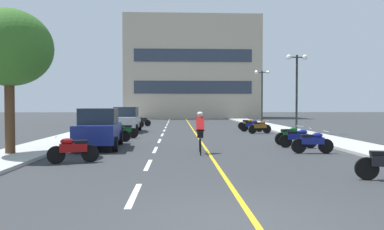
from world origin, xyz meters
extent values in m
plane|color=#2D3033|center=(0.00, 21.00, 0.00)|extent=(140.00, 140.00, 0.00)
cube|color=#A8A8A3|center=(-7.20, 24.00, 0.06)|extent=(2.40, 72.00, 0.12)
cube|color=#A8A8A3|center=(7.20, 24.00, 0.06)|extent=(2.40, 72.00, 0.12)
cube|color=silver|center=(-2.00, 2.00, 0.00)|extent=(0.14, 2.20, 0.01)
cube|color=silver|center=(-2.00, 6.00, 0.00)|extent=(0.14, 2.20, 0.01)
cube|color=silver|center=(-2.00, 10.00, 0.00)|extent=(0.14, 2.20, 0.01)
cube|color=silver|center=(-2.00, 14.00, 0.00)|extent=(0.14, 2.20, 0.01)
cube|color=silver|center=(-2.00, 18.00, 0.00)|extent=(0.14, 2.20, 0.01)
cube|color=silver|center=(-2.00, 22.00, 0.00)|extent=(0.14, 2.20, 0.01)
cube|color=silver|center=(-2.00, 26.00, 0.00)|extent=(0.14, 2.20, 0.01)
cube|color=silver|center=(-2.00, 30.00, 0.00)|extent=(0.14, 2.20, 0.01)
cube|color=silver|center=(-2.00, 34.00, 0.00)|extent=(0.14, 2.20, 0.01)
cube|color=silver|center=(-2.00, 38.00, 0.00)|extent=(0.14, 2.20, 0.01)
cube|color=silver|center=(-2.00, 42.00, 0.00)|extent=(0.14, 2.20, 0.01)
cube|color=silver|center=(-2.00, 46.00, 0.00)|extent=(0.14, 2.20, 0.01)
cube|color=gold|center=(0.25, 24.00, 0.00)|extent=(0.12, 66.00, 0.01)
cube|color=#BCAD93|center=(1.28, 49.62, 7.39)|extent=(19.58, 9.24, 14.78)
cube|color=#2D3847|center=(1.28, 44.95, 4.43)|extent=(16.45, 0.10, 1.77)
cube|color=#2D3847|center=(1.28, 44.95, 8.87)|extent=(16.45, 0.10, 1.77)
cylinder|color=#4C331E|center=(-7.45, 8.24, 1.57)|extent=(0.36, 0.36, 2.90)
ellipsoid|color=#326522|center=(-7.45, 8.24, 4.16)|extent=(3.26, 3.26, 2.94)
cylinder|color=black|center=(7.13, 18.55, 2.74)|extent=(0.14, 0.14, 5.24)
cylinder|color=black|center=(7.13, 18.55, 5.21)|extent=(1.10, 0.08, 0.08)
sphere|color=white|center=(6.58, 18.55, 5.21)|extent=(0.36, 0.36, 0.36)
sphere|color=white|center=(7.68, 18.55, 5.21)|extent=(0.36, 0.36, 0.36)
cylinder|color=black|center=(7.09, 28.46, 2.67)|extent=(0.14, 0.14, 5.09)
cylinder|color=black|center=(7.09, 28.46, 5.06)|extent=(1.10, 0.08, 0.08)
sphere|color=white|center=(6.54, 28.46, 5.06)|extent=(0.36, 0.36, 0.36)
sphere|color=white|center=(7.64, 28.46, 5.06)|extent=(0.36, 0.36, 0.36)
cylinder|color=black|center=(-5.55, 12.13, 0.32)|extent=(0.26, 0.65, 0.64)
cylinder|color=black|center=(-3.85, 12.25, 0.32)|extent=(0.26, 0.65, 0.64)
cylinder|color=black|center=(-5.35, 9.34, 0.32)|extent=(0.26, 0.65, 0.64)
cylinder|color=black|center=(-3.65, 9.46, 0.32)|extent=(0.26, 0.65, 0.64)
cube|color=navy|center=(-4.60, 10.80, 0.72)|extent=(1.99, 4.31, 0.80)
cube|color=#1E2833|center=(-4.60, 10.80, 1.47)|extent=(1.71, 2.31, 0.70)
cylinder|color=black|center=(-5.58, 22.14, 0.32)|extent=(0.23, 0.64, 0.64)
cylinder|color=black|center=(-3.88, 22.16, 0.32)|extent=(0.23, 0.64, 0.64)
cylinder|color=black|center=(-5.55, 19.34, 0.32)|extent=(0.23, 0.64, 0.64)
cylinder|color=black|center=(-3.85, 19.36, 0.32)|extent=(0.23, 0.64, 0.64)
cube|color=#B7B7BC|center=(-4.71, 20.75, 0.72)|extent=(1.74, 4.22, 0.80)
cube|color=#1E2833|center=(-4.71, 20.75, 1.47)|extent=(1.58, 2.22, 0.70)
cylinder|color=black|center=(3.93, 3.34, 0.30)|extent=(0.61, 0.24, 0.60)
cube|color=black|center=(4.22, 3.27, 0.72)|extent=(0.48, 0.34, 0.10)
cylinder|color=black|center=(-5.09, 6.34, 0.30)|extent=(0.60, 0.27, 0.60)
cylinder|color=black|center=(-4.04, 6.66, 0.30)|extent=(0.60, 0.27, 0.60)
cube|color=maroon|center=(-4.57, 6.50, 0.52)|extent=(0.94, 0.53, 0.28)
ellipsoid|color=maroon|center=(-4.76, 6.44, 0.74)|extent=(0.49, 0.36, 0.22)
cube|color=black|center=(-4.33, 6.57, 0.72)|extent=(0.49, 0.36, 0.10)
cylinder|color=silver|center=(-5.09, 6.34, 0.90)|extent=(0.20, 0.58, 0.03)
cylinder|color=black|center=(5.00, 8.52, 0.30)|extent=(0.60, 0.13, 0.60)
cylinder|color=black|center=(3.90, 8.57, 0.30)|extent=(0.60, 0.13, 0.60)
cube|color=navy|center=(4.45, 8.55, 0.52)|extent=(0.91, 0.33, 0.28)
ellipsoid|color=navy|center=(4.65, 8.54, 0.74)|extent=(0.45, 0.26, 0.22)
cube|color=black|center=(4.20, 8.56, 0.72)|extent=(0.45, 0.26, 0.10)
cylinder|color=silver|center=(5.00, 8.52, 0.90)|extent=(0.06, 0.60, 0.03)
cylinder|color=black|center=(5.03, 10.34, 0.30)|extent=(0.61, 0.22, 0.60)
cylinder|color=black|center=(3.96, 10.57, 0.30)|extent=(0.61, 0.22, 0.60)
cube|color=navy|center=(4.50, 10.46, 0.52)|extent=(0.94, 0.46, 0.28)
ellipsoid|color=navy|center=(4.69, 10.42, 0.74)|extent=(0.48, 0.33, 0.22)
cube|color=black|center=(4.25, 10.51, 0.72)|extent=(0.48, 0.33, 0.10)
cylinder|color=silver|center=(5.03, 10.34, 0.90)|extent=(0.15, 0.59, 0.03)
cylinder|color=black|center=(5.11, 12.04, 0.30)|extent=(0.60, 0.27, 0.60)
cylinder|color=black|center=(4.06, 11.73, 0.30)|extent=(0.60, 0.27, 0.60)
cube|color=#0C4C19|center=(4.59, 11.89, 0.52)|extent=(0.94, 0.52, 0.28)
ellipsoid|color=#0C4C19|center=(4.78, 11.95, 0.74)|extent=(0.49, 0.35, 0.22)
cube|color=black|center=(4.35, 11.82, 0.72)|extent=(0.49, 0.35, 0.10)
cylinder|color=silver|center=(5.11, 12.04, 0.90)|extent=(0.20, 0.58, 0.03)
cylinder|color=black|center=(-4.88, 13.88, 0.30)|extent=(0.61, 0.23, 0.60)
cylinder|color=black|center=(-3.81, 13.64, 0.30)|extent=(0.61, 0.23, 0.60)
cube|color=black|center=(-4.34, 13.76, 0.52)|extent=(0.94, 0.47, 0.28)
ellipsoid|color=black|center=(-4.54, 13.81, 0.74)|extent=(0.48, 0.33, 0.22)
cube|color=black|center=(-4.10, 13.71, 0.72)|extent=(0.48, 0.33, 0.10)
cylinder|color=silver|center=(-4.88, 13.88, 0.90)|extent=(0.16, 0.59, 0.03)
cylinder|color=black|center=(-4.72, 15.58, 0.30)|extent=(0.61, 0.18, 0.60)
cylinder|color=black|center=(-3.62, 15.72, 0.30)|extent=(0.61, 0.18, 0.60)
cube|color=#0C4C19|center=(-4.17, 15.65, 0.52)|extent=(0.93, 0.39, 0.28)
ellipsoid|color=#0C4C19|center=(-4.37, 15.62, 0.74)|extent=(0.47, 0.29, 0.22)
cube|color=black|center=(-3.92, 15.68, 0.72)|extent=(0.47, 0.29, 0.10)
cylinder|color=silver|center=(-4.72, 15.58, 0.90)|extent=(0.11, 0.60, 0.03)
cylinder|color=black|center=(5.20, 18.96, 0.30)|extent=(0.61, 0.25, 0.60)
cylinder|color=black|center=(4.13, 18.68, 0.30)|extent=(0.61, 0.25, 0.60)
cube|color=brown|center=(4.66, 18.82, 0.52)|extent=(0.94, 0.50, 0.28)
ellipsoid|color=brown|center=(4.86, 18.87, 0.74)|extent=(0.49, 0.34, 0.22)
cube|color=black|center=(4.42, 18.76, 0.72)|extent=(0.49, 0.34, 0.10)
cylinder|color=silver|center=(5.20, 18.96, 0.90)|extent=(0.18, 0.59, 0.03)
cylinder|color=black|center=(5.01, 20.48, 0.30)|extent=(0.61, 0.18, 0.60)
cylinder|color=black|center=(3.92, 20.64, 0.30)|extent=(0.61, 0.18, 0.60)
cube|color=navy|center=(4.47, 20.56, 0.52)|extent=(0.93, 0.40, 0.28)
ellipsoid|color=navy|center=(4.66, 20.53, 0.74)|extent=(0.47, 0.30, 0.22)
cube|color=black|center=(4.22, 20.59, 0.72)|extent=(0.47, 0.30, 0.10)
cylinder|color=silver|center=(5.01, 20.48, 0.90)|extent=(0.11, 0.60, 0.03)
cylinder|color=black|center=(5.20, 22.57, 0.30)|extent=(0.61, 0.15, 0.60)
cylinder|color=black|center=(4.11, 22.67, 0.30)|extent=(0.61, 0.15, 0.60)
cube|color=orange|center=(4.66, 22.62, 0.52)|extent=(0.92, 0.35, 0.28)
ellipsoid|color=orange|center=(4.86, 22.60, 0.74)|extent=(0.46, 0.28, 0.22)
cube|color=black|center=(4.41, 22.64, 0.72)|extent=(0.46, 0.28, 0.10)
cylinder|color=silver|center=(5.20, 22.57, 0.90)|extent=(0.08, 0.60, 0.03)
cylinder|color=black|center=(-5.23, 25.95, 0.30)|extent=(0.61, 0.24, 0.60)
cylinder|color=black|center=(-4.16, 25.69, 0.30)|extent=(0.61, 0.24, 0.60)
cube|color=#B2B2B7|center=(-4.70, 25.82, 0.52)|extent=(0.94, 0.49, 0.28)
ellipsoid|color=#B2B2B7|center=(-4.89, 25.87, 0.74)|extent=(0.48, 0.34, 0.22)
cube|color=black|center=(-4.46, 25.76, 0.72)|extent=(0.48, 0.34, 0.10)
cylinder|color=silver|center=(-5.23, 25.95, 0.90)|extent=(0.17, 0.59, 0.03)
cylinder|color=black|center=(-4.75, 27.94, 0.30)|extent=(0.60, 0.29, 0.60)
cylinder|color=black|center=(-3.71, 27.59, 0.30)|extent=(0.60, 0.29, 0.60)
cube|color=black|center=(-4.23, 27.77, 0.52)|extent=(0.94, 0.55, 0.28)
ellipsoid|color=black|center=(-4.42, 27.83, 0.74)|extent=(0.49, 0.37, 0.22)
cube|color=black|center=(-3.99, 27.69, 0.72)|extent=(0.49, 0.37, 0.10)
cylinder|color=silver|center=(-4.75, 27.94, 0.90)|extent=(0.22, 0.58, 0.03)
torus|color=black|center=(-0.08, 9.34, 0.34)|extent=(0.07, 0.72, 0.72)
torus|color=black|center=(-0.12, 8.29, 0.34)|extent=(0.07, 0.72, 0.72)
cylinder|color=red|center=(-0.10, 8.79, 0.64)|extent=(0.07, 0.95, 0.04)
cube|color=black|center=(-0.11, 8.64, 0.86)|extent=(0.11, 0.20, 0.06)
cylinder|color=red|center=(-0.09, 9.24, 0.89)|extent=(0.42, 0.04, 0.03)
cube|color=black|center=(-0.11, 8.69, 0.79)|extent=(0.25, 0.37, 0.28)
cube|color=red|center=(-0.10, 8.84, 1.19)|extent=(0.34, 0.47, 0.61)
sphere|color=tan|center=(-0.10, 8.97, 1.54)|extent=(0.20, 0.20, 0.20)
ellipsoid|color=white|center=(-0.10, 8.97, 1.61)|extent=(0.24, 0.26, 0.16)
camera|label=1|loc=(-1.07, -5.99, 1.98)|focal=34.15mm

